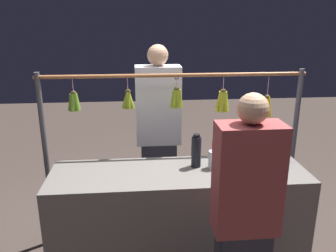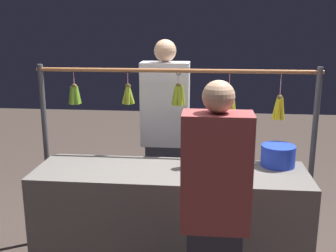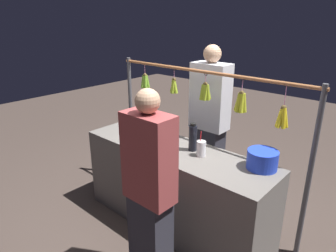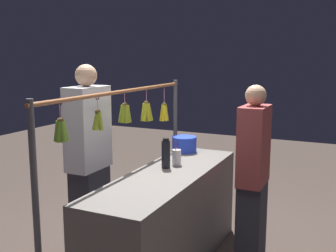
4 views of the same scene
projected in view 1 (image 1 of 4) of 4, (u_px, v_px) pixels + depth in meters
name	position (u px, v px, depth m)	size (l,w,h in m)	color
market_counter	(179.00, 220.00, 2.72)	(1.95, 0.58, 0.84)	#66605B
display_rack	(176.00, 122.00, 2.91)	(2.23, 0.12, 1.55)	#4C4C51
water_bottle	(196.00, 151.00, 2.64)	(0.08, 0.08, 0.27)	black
blue_bucket	(271.00, 150.00, 2.80)	(0.25, 0.25, 0.16)	blue
drink_cup	(214.00, 160.00, 2.63)	(0.08, 0.08, 0.23)	silver
vendor_person	(158.00, 139.00, 3.25)	(0.41, 0.22, 1.74)	#2D2D38
customer_person	(244.00, 225.00, 2.02)	(0.37, 0.20, 1.58)	#2D2D38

